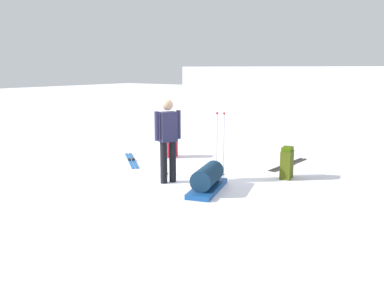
# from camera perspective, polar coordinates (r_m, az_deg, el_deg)

# --- Properties ---
(ground_plane) EXTENTS (80.00, 80.00, 0.00)m
(ground_plane) POSITION_cam_1_polar(r_m,az_deg,el_deg) (8.97, 0.00, -4.40)
(ground_plane) COLOR white
(distant_snow_ridge) EXTENTS (18.89, 7.49, 2.39)m
(distant_snow_ridge) POSITION_cam_1_polar(r_m,az_deg,el_deg) (26.66, 19.24, 7.53)
(distant_snow_ridge) COLOR white
(distant_snow_ridge) RESTS_ON ground_plane
(skier_standing) EXTENTS (0.35, 0.52, 1.70)m
(skier_standing) POSITION_cam_1_polar(r_m,az_deg,el_deg) (8.26, -3.36, 1.06)
(skier_standing) COLOR black
(skier_standing) RESTS_ON ground_plane
(ski_pair_near) EXTENTS (1.44, 1.27, 0.05)m
(ski_pair_near) POSITION_cam_1_polar(r_m,az_deg,el_deg) (10.49, -8.40, -2.25)
(ski_pair_near) COLOR #1E5CA7
(ski_pair_near) RESTS_ON ground_plane
(ski_pair_far) EXTENTS (0.30, 1.71, 0.05)m
(ski_pair_far) POSITION_cam_1_polar(r_m,az_deg,el_deg) (10.20, 13.25, -2.78)
(ski_pair_far) COLOR black
(ski_pair_far) RESTS_ON ground_plane
(backpack_large_dark) EXTENTS (0.27, 0.38, 0.68)m
(backpack_large_dark) POSITION_cam_1_polar(r_m,az_deg,el_deg) (8.90, 13.03, -2.60)
(backpack_large_dark) COLOR #3F4B0F
(backpack_large_dark) RESTS_ON ground_plane
(backpack_bright) EXTENTS (0.36, 0.38, 0.62)m
(backpack_bright) POSITION_cam_1_polar(r_m,az_deg,el_deg) (10.77, -2.93, -0.24)
(backpack_bright) COLOR maroon
(backpack_bright) RESTS_ON ground_plane
(ski_poles_planted_near) EXTENTS (0.18, 0.10, 1.32)m
(ski_poles_planted_near) POSITION_cam_1_polar(r_m,az_deg,el_deg) (8.79, -3.88, 0.17)
(ski_poles_planted_near) COLOR #B1BDB6
(ski_poles_planted_near) RESTS_ON ground_plane
(ski_poles_planted_far) EXTENTS (0.21, 0.11, 1.40)m
(ski_poles_planted_far) POSITION_cam_1_polar(r_m,az_deg,el_deg) (8.71, 3.96, 0.34)
(ski_poles_planted_far) COLOR #BAB1BA
(ski_poles_planted_far) RESTS_ON ground_plane
(gear_sled) EXTENTS (0.81, 1.43, 0.49)m
(gear_sled) POSITION_cam_1_polar(r_m,az_deg,el_deg) (7.84, 2.16, -4.90)
(gear_sled) COLOR navy
(gear_sled) RESTS_ON ground_plane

